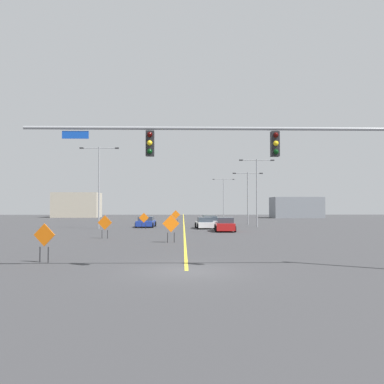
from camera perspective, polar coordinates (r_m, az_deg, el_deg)
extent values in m
plane|color=#38383A|center=(16.70, -0.79, -11.24)|extent=(184.89, 184.89, 0.00)
cube|color=yellow|center=(67.88, -1.20, -4.14)|extent=(0.16, 102.72, 0.01)
cylinder|color=gray|center=(16.82, 2.99, 9.09)|extent=(15.69, 0.14, 0.14)
cube|color=black|center=(17.11, 11.82, 6.76)|extent=(0.34, 0.32, 1.05)
sphere|color=#3A0503|center=(17.00, 11.94, 8.01)|extent=(0.22, 0.22, 0.22)
sphere|color=yellow|center=(16.94, 11.95, 6.84)|extent=(0.22, 0.22, 0.22)
sphere|color=black|center=(16.90, 11.96, 5.67)|extent=(0.22, 0.22, 0.22)
cube|color=black|center=(16.72, -6.05, 6.93)|extent=(0.34, 0.32, 1.05)
sphere|color=#3A0503|center=(16.61, -6.09, 8.21)|extent=(0.22, 0.22, 0.22)
sphere|color=yellow|center=(16.55, -6.09, 7.02)|extent=(0.22, 0.22, 0.22)
sphere|color=black|center=(16.50, -6.10, 5.81)|extent=(0.22, 0.22, 0.22)
cube|color=#1447B7|center=(17.31, -16.40, 7.88)|extent=(1.10, 0.03, 0.32)
cylinder|color=gray|center=(48.99, 9.30, -0.14)|extent=(0.16, 0.16, 8.32)
cylinder|color=gray|center=(49.11, 8.16, 4.54)|extent=(1.93, 0.08, 0.08)
cube|color=#262628|center=(48.96, 7.04, 4.56)|extent=(0.44, 0.24, 0.14)
cylinder|color=gray|center=(49.46, 10.37, 4.51)|extent=(1.93, 0.08, 0.08)
cube|color=#262628|center=(49.67, 11.47, 4.49)|extent=(0.44, 0.24, 0.14)
cylinder|color=gray|center=(46.76, -13.21, 0.62)|extent=(0.16, 0.16, 9.40)
cylinder|color=gray|center=(47.38, -14.38, 6.13)|extent=(2.03, 0.08, 0.08)
cube|color=#262628|center=(47.62, -15.57, 6.10)|extent=(0.44, 0.24, 0.14)
cylinder|color=gray|center=(46.97, -11.96, 6.18)|extent=(2.03, 0.08, 0.08)
cube|color=#262628|center=(46.80, -10.73, 6.20)|extent=(0.44, 0.24, 0.14)
cylinder|color=gray|center=(54.80, 8.01, -0.92)|extent=(0.16, 0.16, 7.18)
cylinder|color=gray|center=(54.82, 7.04, 2.68)|extent=(1.85, 0.08, 0.08)
cube|color=#262628|center=(54.69, 6.08, 2.68)|extent=(0.44, 0.24, 0.14)
cylinder|color=gray|center=(55.12, 8.95, 2.66)|extent=(1.85, 0.08, 0.08)
cube|color=#262628|center=(55.29, 9.89, 2.65)|extent=(0.44, 0.24, 0.14)
cylinder|color=gray|center=(86.33, 4.54, -0.86)|extent=(0.16, 0.16, 8.40)
cylinder|color=gray|center=(86.39, 3.82, 1.83)|extent=(2.17, 0.08, 0.08)
cube|color=#262628|center=(86.29, 3.10, 1.83)|extent=(0.44, 0.24, 0.14)
cylinder|color=gray|center=(86.61, 5.25, 1.82)|extent=(2.17, 0.08, 0.08)
cube|color=#262628|center=(86.74, 5.96, 1.82)|extent=(0.44, 0.24, 0.14)
cube|color=orange|center=(56.68, -2.35, -3.27)|extent=(1.26, 0.23, 1.27)
cylinder|color=black|center=(56.68, -2.60, -4.26)|extent=(0.05, 0.05, 0.66)
cylinder|color=black|center=(56.74, -2.11, -4.26)|extent=(0.05, 0.05, 0.66)
cube|color=orange|center=(20.06, -20.44, -5.79)|extent=(1.06, 0.23, 1.08)
cylinder|color=black|center=(20.25, -20.99, -8.40)|extent=(0.05, 0.05, 0.75)
cylinder|color=black|center=(20.04, -19.94, -8.48)|extent=(0.05, 0.05, 0.75)
cube|color=orange|center=(28.73, -3.04, -4.54)|extent=(1.23, 0.32, 1.25)
cylinder|color=black|center=(28.74, -3.52, -6.56)|extent=(0.05, 0.05, 0.73)
cylinder|color=black|center=(28.84, -2.57, -6.54)|extent=(0.05, 0.05, 0.73)
cube|color=orange|center=(44.98, -6.94, -3.69)|extent=(1.13, 0.14, 1.13)
cylinder|color=black|center=(45.02, -7.22, -4.86)|extent=(0.05, 0.05, 0.69)
cylinder|color=black|center=(45.01, -6.66, -4.87)|extent=(0.05, 0.05, 0.69)
cube|color=orange|center=(32.97, -12.40, -4.32)|extent=(1.18, 0.12, 1.18)
cylinder|color=black|center=(33.09, -12.80, -5.94)|extent=(0.05, 0.05, 0.67)
cylinder|color=black|center=(32.97, -12.03, -5.96)|extent=(0.05, 0.05, 0.67)
cube|color=gold|center=(54.53, 2.39, -4.18)|extent=(2.02, 4.42, 0.68)
cube|color=#333D47|center=(54.29, 2.40, -3.58)|extent=(1.77, 2.23, 0.49)
cylinder|color=black|center=(56.11, 3.30, -4.30)|extent=(0.24, 0.65, 0.64)
cylinder|color=black|center=(56.04, 1.34, -4.30)|extent=(0.24, 0.65, 0.64)
cylinder|color=black|center=(53.06, 3.49, -4.44)|extent=(0.24, 0.65, 0.64)
cylinder|color=black|center=(52.98, 1.42, -4.45)|extent=(0.24, 0.65, 0.64)
cube|color=white|center=(45.85, 1.82, -4.69)|extent=(2.00, 4.09, 0.58)
cube|color=#333D47|center=(45.63, 1.85, -3.98)|extent=(1.72, 2.11, 0.56)
cylinder|color=black|center=(47.35, 2.71, -4.75)|extent=(0.26, 0.65, 0.64)
cylinder|color=black|center=(47.16, 0.55, -4.77)|extent=(0.26, 0.65, 0.64)
cylinder|color=black|center=(44.58, 3.16, -4.94)|extent=(0.26, 0.65, 0.64)
cylinder|color=black|center=(44.38, 0.87, -4.95)|extent=(0.26, 0.65, 0.64)
cube|color=#1E389E|center=(48.95, -6.63, -4.47)|extent=(2.12, 4.06, 0.62)
cube|color=#333D47|center=(49.12, -6.60, -3.81)|extent=(1.84, 2.11, 0.50)
cylinder|color=black|center=(47.72, -8.02, -4.72)|extent=(0.25, 0.65, 0.64)
cylinder|color=black|center=(47.45, -5.69, -4.74)|extent=(0.25, 0.65, 0.64)
cylinder|color=black|center=(50.47, -7.51, -4.56)|extent=(0.25, 0.65, 0.64)
cylinder|color=black|center=(50.21, -5.31, -4.58)|extent=(0.25, 0.65, 0.64)
cube|color=red|center=(41.09, 4.73, -4.92)|extent=(2.02, 4.45, 0.72)
cube|color=#333D47|center=(40.84, 4.75, -4.04)|extent=(1.75, 2.39, 0.56)
cylinder|color=black|center=(42.69, 5.83, -5.07)|extent=(0.25, 0.65, 0.64)
cylinder|color=black|center=(42.58, 3.37, -5.08)|extent=(0.25, 0.65, 0.64)
cylinder|color=black|center=(39.64, 6.19, -5.31)|extent=(0.25, 0.65, 0.64)
cylinder|color=black|center=(39.53, 3.54, -5.33)|extent=(0.25, 0.65, 0.64)
cube|color=#B7BABF|center=(49.37, 2.65, -4.46)|extent=(1.99, 4.64, 0.63)
cube|color=#333D47|center=(49.12, 2.65, -3.78)|extent=(1.70, 2.26, 0.55)
cylinder|color=black|center=(51.00, 3.61, -4.54)|extent=(0.25, 0.65, 0.64)
cylinder|color=black|center=(50.96, 1.60, -4.55)|extent=(0.25, 0.65, 0.64)
cylinder|color=black|center=(47.81, 3.76, -4.72)|extent=(0.25, 0.65, 0.64)
cylinder|color=black|center=(47.77, 1.62, -4.73)|extent=(0.25, 0.65, 0.64)
cube|color=#B2A893|center=(89.49, -16.20, -1.80)|extent=(9.68, 5.75, 5.35)
cube|color=gray|center=(85.47, 14.73, -2.17)|extent=(10.08, 6.02, 4.30)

